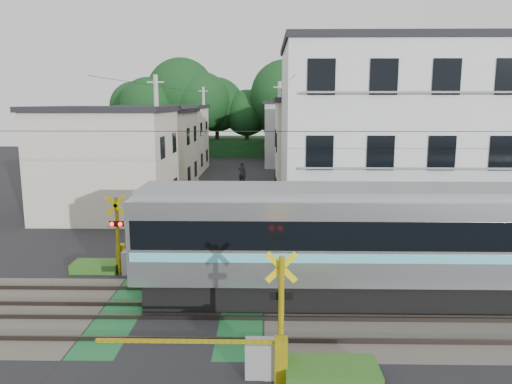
{
  "coord_description": "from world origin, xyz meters",
  "views": [
    {
      "loc": [
        2.63,
        -14.66,
        6.49
      ],
      "look_at": [
        2.24,
        5.0,
        2.97
      ],
      "focal_mm": 35.0,
      "sensor_mm": 36.0,
      "label": 1
    }
  ],
  "objects_px": {
    "crossing_signal_near": "(263,349)",
    "apartment_block": "(388,141)",
    "crossing_signal_far": "(130,255)",
    "pedestrian": "(242,173)"
  },
  "relations": [
    {
      "from": "pedestrian",
      "to": "crossing_signal_far",
      "type": "bearing_deg",
      "value": 103.76
    },
    {
      "from": "crossing_signal_near",
      "to": "crossing_signal_far",
      "type": "height_order",
      "value": "same"
    },
    {
      "from": "apartment_block",
      "to": "pedestrian",
      "type": "relative_size",
      "value": 5.5
    },
    {
      "from": "crossing_signal_near",
      "to": "apartment_block",
      "type": "xyz_separation_m",
      "value": [
        5.91,
        13.15,
        3.94
      ]
    },
    {
      "from": "crossing_signal_near",
      "to": "crossing_signal_far",
      "type": "xyz_separation_m",
      "value": [
        -5.17,
        7.31,
        0.0
      ]
    },
    {
      "from": "apartment_block",
      "to": "pedestrian",
      "type": "height_order",
      "value": "apartment_block"
    },
    {
      "from": "apartment_block",
      "to": "crossing_signal_near",
      "type": "bearing_deg",
      "value": -114.22
    },
    {
      "from": "crossing_signal_far",
      "to": "pedestrian",
      "type": "distance_m",
      "value": 21.59
    },
    {
      "from": "crossing_signal_far",
      "to": "pedestrian",
      "type": "bearing_deg",
      "value": 81.19
    },
    {
      "from": "crossing_signal_near",
      "to": "apartment_block",
      "type": "distance_m",
      "value": 14.95
    }
  ]
}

